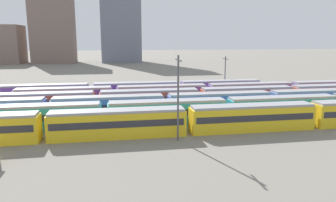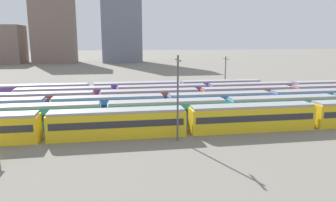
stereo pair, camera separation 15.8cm
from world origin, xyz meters
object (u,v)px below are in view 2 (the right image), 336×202
at_px(train_track_1, 282,108).
at_px(train_track_3, 292,95).
at_px(train_track_2, 219,103).
at_px(catenary_pole_0, 178,95).
at_px(catenary_pole_1, 225,73).
at_px(train_track_0, 252,117).
at_px(train_track_5, 136,91).
at_px(train_track_4, 250,92).

distance_m(train_track_1, train_track_3, 13.06).
distance_m(train_track_2, catenary_pole_0, 17.11).
xyz_separation_m(catenary_pole_0, catenary_pole_1, (17.75, 31.87, -1.06)).
xyz_separation_m(train_track_0, catenary_pole_1, (6.37, 29.06, 3.06)).
height_order(train_track_3, catenary_pole_1, catenary_pole_1).
bearing_deg(catenary_pole_1, catenary_pole_0, -119.11).
xyz_separation_m(train_track_0, train_track_1, (7.54, 5.20, 0.00)).
bearing_deg(catenary_pole_1, train_track_1, -87.18).
bearing_deg(train_track_5, catenary_pole_0, -83.56).
relative_size(train_track_1, train_track_5, 1.68).
relative_size(train_track_2, catenary_pole_0, 8.56).
xyz_separation_m(train_track_2, train_track_4, (10.40, 10.40, 0.00)).
xyz_separation_m(train_track_4, catenary_pole_1, (-2.71, 8.26, 3.06)).
height_order(train_track_2, catenary_pole_0, catenary_pole_0).
bearing_deg(train_track_2, train_track_0, -82.76).
bearing_deg(catenary_pole_1, train_track_3, -55.99).
relative_size(train_track_0, train_track_5, 1.68).
height_order(catenary_pole_0, catenary_pole_1, catenary_pole_0).
bearing_deg(train_track_2, catenary_pole_0, -127.27).
bearing_deg(train_track_3, train_track_1, -127.24).
bearing_deg(train_track_1, train_track_3, 52.76).
bearing_deg(train_track_1, catenary_pole_1, 92.82).
bearing_deg(train_track_4, train_track_0, -113.58).
distance_m(train_track_3, train_track_4, 8.22).
xyz_separation_m(train_track_0, train_track_3, (15.45, 15.60, 0.00)).
relative_size(train_track_0, catenary_pole_1, 10.55).
bearing_deg(train_track_2, train_track_4, 45.00).
height_order(train_track_0, catenary_pole_0, catenary_pole_0).
xyz_separation_m(train_track_0, train_track_5, (-14.63, 26.00, -0.00)).
xyz_separation_m(train_track_3, train_track_4, (-6.37, 5.20, 0.00)).
height_order(train_track_5, catenary_pole_1, catenary_pole_1).
distance_m(train_track_1, train_track_4, 15.68).
relative_size(train_track_1, train_track_3, 0.83).
relative_size(train_track_1, train_track_4, 1.00).
xyz_separation_m(train_track_1, train_track_5, (-22.17, 20.80, -0.00)).
height_order(train_track_0, catenary_pole_1, catenary_pole_1).
relative_size(train_track_0, train_track_3, 0.83).
xyz_separation_m(train_track_1, train_track_4, (1.54, 15.60, 0.00)).
xyz_separation_m(train_track_1, catenary_pole_1, (-1.18, 23.86, 3.06)).
relative_size(train_track_4, catenary_pole_1, 10.55).
height_order(train_track_1, catenary_pole_1, catenary_pole_1).
relative_size(train_track_0, train_track_4, 1.00).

